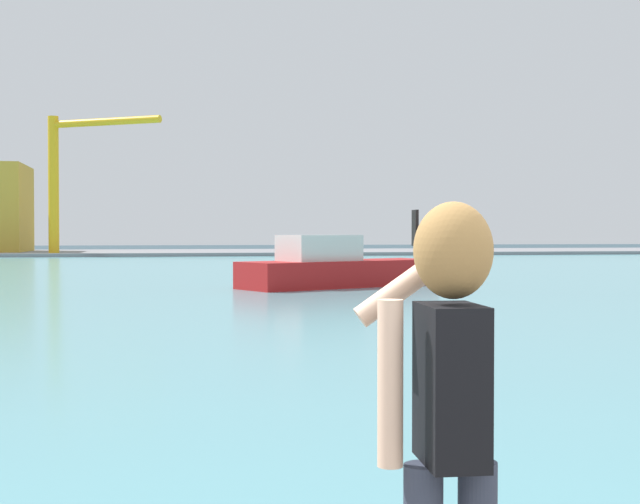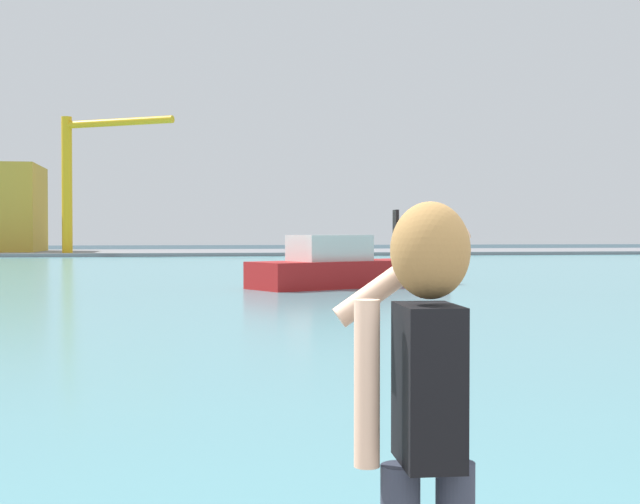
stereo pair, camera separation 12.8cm
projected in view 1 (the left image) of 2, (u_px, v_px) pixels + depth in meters
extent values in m
plane|color=#334751|center=(183.00, 271.00, 51.66)|extent=(220.00, 220.00, 0.00)
cube|color=#599EA8|center=(182.00, 270.00, 53.62)|extent=(140.00, 100.00, 0.02)
cube|color=gray|center=(172.00, 253.00, 92.94)|extent=(140.00, 20.00, 0.35)
cube|color=black|center=(451.00, 384.00, 3.06)|extent=(0.22, 0.35, 0.56)
sphere|color=#E0B293|center=(451.00, 253.00, 3.05)|extent=(0.22, 0.22, 0.22)
ellipsoid|color=olive|center=(453.00, 250.00, 3.03)|extent=(0.28, 0.26, 0.34)
cylinder|color=#E0B293|center=(390.00, 383.00, 3.02)|extent=(0.09, 0.09, 0.58)
cylinder|color=#E0B293|center=(422.00, 273.00, 3.26)|extent=(0.53, 0.12, 0.40)
cube|color=black|center=(415.00, 228.00, 3.38)|extent=(0.02, 0.07, 0.14)
cube|color=#B21919|center=(341.00, 274.00, 36.74)|extent=(9.22, 6.22, 1.10)
cube|color=silver|center=(319.00, 248.00, 36.05)|extent=(3.67, 3.11, 1.08)
cylinder|color=yellow|center=(54.00, 185.00, 83.40)|extent=(1.00, 1.00, 13.09)
cylinder|color=yellow|center=(105.00, 122.00, 81.19)|extent=(10.42, 6.71, 0.70)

